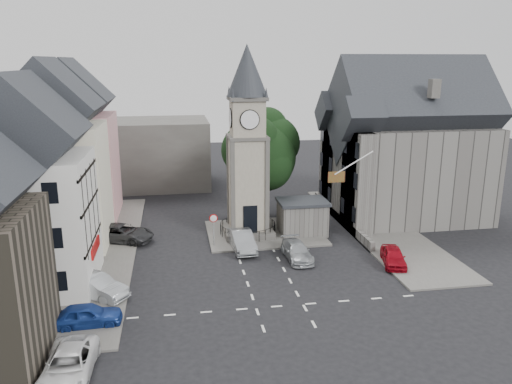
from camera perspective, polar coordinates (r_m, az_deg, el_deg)
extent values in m
plane|color=black|center=(36.94, 0.92, -9.01)|extent=(120.00, 120.00, 0.00)
cube|color=#595651|center=(42.43, -17.58, -6.40)|extent=(6.00, 30.00, 0.14)
cube|color=#595651|center=(47.43, 13.57, -3.87)|extent=(6.00, 26.00, 0.14)
cube|color=#595651|center=(44.48, 0.97, -4.69)|extent=(10.00, 8.00, 0.16)
cube|color=silver|center=(32.07, 2.73, -12.90)|extent=(20.00, 8.00, 0.01)
cube|color=#4C4944|center=(44.16, -0.95, -4.46)|extent=(4.20, 4.20, 0.70)
torus|color=black|center=(43.92, -0.96, -3.56)|extent=(4.86, 4.86, 0.06)
cube|color=gray|center=(42.92, -0.98, 1.03)|extent=(3.00, 3.00, 8.00)
cube|color=black|center=(42.31, -0.67, -3.12)|extent=(1.20, 0.25, 2.40)
cube|color=#4C4944|center=(42.15, -1.00, 6.32)|extent=(3.30, 3.30, 0.25)
cube|color=gray|center=(41.95, -1.01, 8.48)|extent=(2.70, 2.70, 3.20)
cylinder|color=white|center=(40.57, -0.71, 8.27)|extent=(1.50, 0.12, 1.50)
cube|color=#4C4944|center=(41.80, -1.02, 10.66)|extent=(3.10, 3.10, 0.30)
cone|color=#202228|center=(41.70, -1.03, 13.75)|extent=(3.40, 3.40, 4.20)
cube|color=#5A5753|center=(44.29, 5.30, -3.03)|extent=(4.00, 3.00, 2.80)
cube|color=#202228|center=(43.84, 5.35, -1.11)|extent=(4.30, 3.30, 0.25)
cylinder|color=black|center=(48.64, 0.49, -0.36)|extent=(0.70, 0.70, 4.40)
cylinder|color=black|center=(41.18, -4.86, -4.63)|extent=(0.10, 0.10, 2.50)
cone|color=#A50C0C|center=(40.69, -4.89, -3.02)|extent=(0.70, 0.06, 0.70)
cone|color=white|center=(40.67, -4.88, -3.03)|extent=(0.54, 0.04, 0.54)
cube|color=pink|center=(51.09, -19.86, 2.72)|extent=(7.50, 7.00, 10.00)
cube|color=#EBE2C5|center=(43.43, -21.65, 0.54)|extent=(7.50, 7.00, 10.00)
cube|color=silver|center=(36.07, -24.10, -3.31)|extent=(7.50, 7.00, 9.00)
cube|color=#4C4944|center=(62.48, -14.74, 4.24)|extent=(20.00, 10.00, 8.00)
cube|color=#5A5753|center=(50.55, 16.75, 2.27)|extent=(14.00, 10.00, 9.00)
cube|color=#5A5753|center=(44.96, 11.57, 1.10)|extent=(1.60, 4.40, 9.00)
cube|color=#5A5753|center=(51.39, 8.82, 2.92)|extent=(1.60, 4.40, 9.00)
cube|color=#5A5753|center=(48.10, 9.61, -2.92)|extent=(0.40, 16.00, 0.90)
cylinder|color=white|center=(40.61, 11.12, 3.28)|extent=(3.17, 0.10, 1.89)
plane|color=#B21414|center=(40.37, 9.18, 1.71)|extent=(1.40, 0.00, 1.40)
imported|color=navy|center=(31.19, -18.77, -13.19)|extent=(4.06, 1.77, 1.36)
imported|color=#B1B5B9|center=(34.46, -17.83, -10.23)|extent=(4.58, 3.97, 1.49)
imported|color=#2D2D2F|center=(43.85, -15.13, -4.57)|extent=(5.99, 4.31, 1.52)
imported|color=gray|center=(40.62, -1.62, -5.56)|extent=(1.96, 4.85, 1.57)
imported|color=#AEB3B6|center=(38.96, 4.69, -6.74)|extent=(1.97, 4.48, 1.28)
imported|color=#A00816|center=(39.14, 15.42, -7.10)|extent=(2.50, 4.18, 1.33)
imported|color=white|center=(26.96, -20.63, -18.07)|extent=(2.43, 5.01, 1.37)
imported|color=beige|center=(46.44, 12.35, -3.32)|extent=(0.65, 0.57, 1.50)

